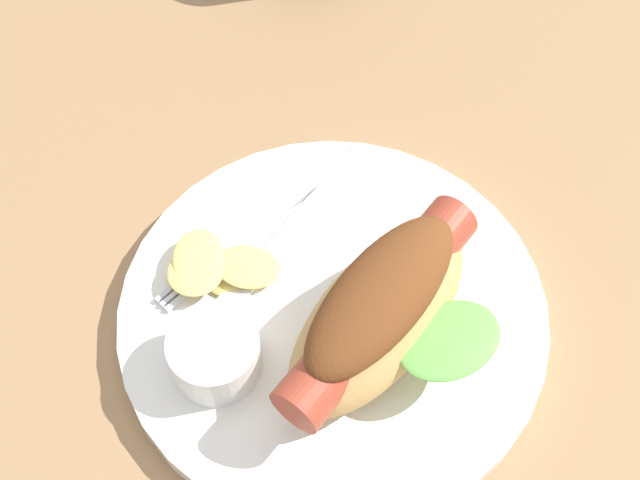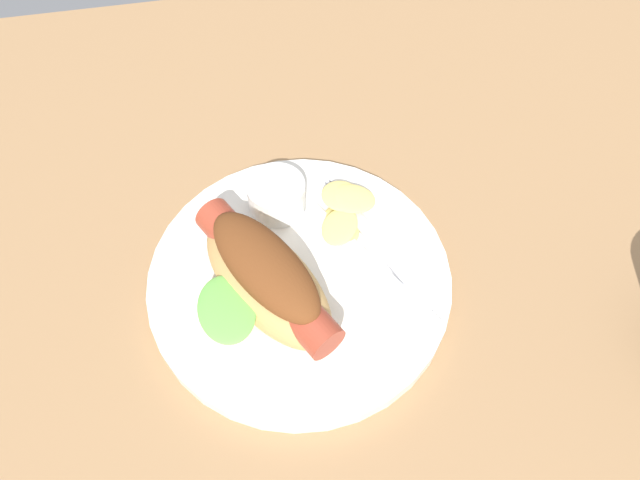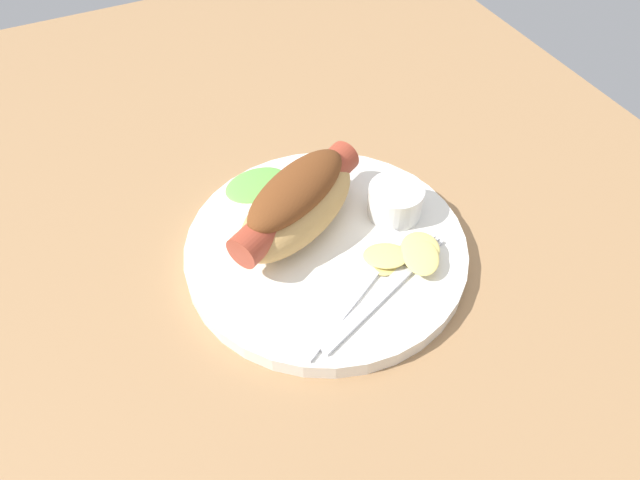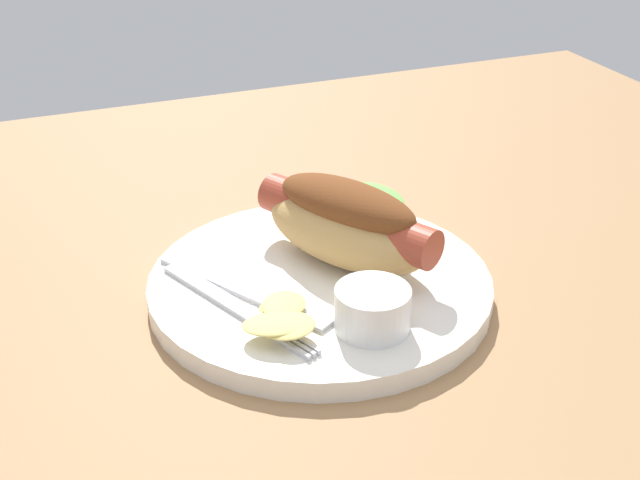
{
  "view_description": "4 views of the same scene",
  "coord_description": "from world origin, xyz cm",
  "px_view_note": "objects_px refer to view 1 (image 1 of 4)",
  "views": [
    {
      "loc": [
        -24.27,
        12.94,
        45.49
      ],
      "look_at": [
        -1.04,
        2.75,
        6.25
      ],
      "focal_mm": 46.41,
      "sensor_mm": 36.0,
      "label": 1
    },
    {
      "loc": [
        -6.06,
        -23.56,
        47.57
      ],
      "look_at": [
        -1.05,
        3.84,
        4.97
      ],
      "focal_mm": 34.96,
      "sensor_mm": 36.0,
      "label": 2
    },
    {
      "loc": [
        29.37,
        -13.31,
        42.31
      ],
      "look_at": [
        -1.17,
        1.29,
        4.63
      ],
      "focal_mm": 33.43,
      "sensor_mm": 36.0,
      "label": 3
    },
    {
      "loc": [
        17.75,
        54.91,
        35.25
      ],
      "look_at": [
        -2.92,
        3.03,
        4.92
      ],
      "focal_mm": 48.76,
      "sensor_mm": 36.0,
      "label": 4
    }
  ],
  "objects_px": {
    "plate": "(333,314)",
    "hot_dog": "(381,310)",
    "chips_pile": "(219,267)",
    "sauce_ramekin": "(215,354)",
    "fork": "(261,223)",
    "knife": "(295,228)"
  },
  "relations": [
    {
      "from": "chips_pile",
      "to": "sauce_ramekin",
      "type": "bearing_deg",
      "value": 158.49
    },
    {
      "from": "hot_dog",
      "to": "sauce_ramekin",
      "type": "bearing_deg",
      "value": -41.61
    },
    {
      "from": "hot_dog",
      "to": "sauce_ramekin",
      "type": "xyz_separation_m",
      "value": [
        0.02,
        0.09,
        -0.02
      ]
    },
    {
      "from": "plate",
      "to": "fork",
      "type": "relative_size",
      "value": 1.7
    },
    {
      "from": "hot_dog",
      "to": "fork",
      "type": "relative_size",
      "value": 1.03
    },
    {
      "from": "sauce_ramekin",
      "to": "chips_pile",
      "type": "distance_m",
      "value": 0.06
    },
    {
      "from": "fork",
      "to": "sauce_ramekin",
      "type": "bearing_deg",
      "value": 31.46
    },
    {
      "from": "plate",
      "to": "chips_pile",
      "type": "relative_size",
      "value": 3.28
    },
    {
      "from": "sauce_ramekin",
      "to": "chips_pile",
      "type": "xyz_separation_m",
      "value": [
        0.06,
        -0.02,
        -0.01
      ]
    },
    {
      "from": "hot_dog",
      "to": "chips_pile",
      "type": "height_order",
      "value": "hot_dog"
    },
    {
      "from": "fork",
      "to": "chips_pile",
      "type": "relative_size",
      "value": 1.93
    },
    {
      "from": "hot_dog",
      "to": "chips_pile",
      "type": "xyz_separation_m",
      "value": [
        0.08,
        0.07,
        -0.03
      ]
    },
    {
      "from": "plate",
      "to": "sauce_ramekin",
      "type": "distance_m",
      "value": 0.08
    },
    {
      "from": "knife",
      "to": "hot_dog",
      "type": "bearing_deg",
      "value": 68.82
    },
    {
      "from": "knife",
      "to": "chips_pile",
      "type": "height_order",
      "value": "chips_pile"
    },
    {
      "from": "chips_pile",
      "to": "knife",
      "type": "bearing_deg",
      "value": -77.81
    },
    {
      "from": "plate",
      "to": "hot_dog",
      "type": "height_order",
      "value": "hot_dog"
    },
    {
      "from": "plate",
      "to": "chips_pile",
      "type": "height_order",
      "value": "chips_pile"
    },
    {
      "from": "fork",
      "to": "chips_pile",
      "type": "bearing_deg",
      "value": 10.62
    },
    {
      "from": "chips_pile",
      "to": "plate",
      "type": "bearing_deg",
      "value": -132.45
    },
    {
      "from": "fork",
      "to": "plate",
      "type": "bearing_deg",
      "value": 81.04
    },
    {
      "from": "fork",
      "to": "knife",
      "type": "bearing_deg",
      "value": 125.06
    }
  ]
}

